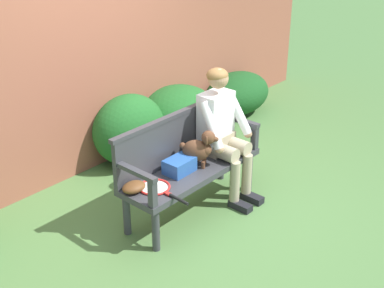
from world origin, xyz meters
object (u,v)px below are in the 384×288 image
dog_on_bench (199,148)px  baseball_glove (134,187)px  person_seated (222,128)px  tennis_racket (157,188)px  sports_bag (179,166)px  garden_bench (192,174)px

dog_on_bench → baseball_glove: bearing=171.4°
dog_on_bench → baseball_glove: (-0.74, 0.11, -0.14)m
person_seated → baseball_glove: size_ratio=6.13×
dog_on_bench → baseball_glove: size_ratio=1.68×
tennis_racket → baseball_glove: (-0.16, 0.12, 0.04)m
person_seated → dog_on_bench: 0.37m
baseball_glove → person_seated: bearing=0.4°
tennis_racket → sports_bag: size_ratio=2.02×
tennis_racket → sports_bag: bearing=9.2°
person_seated → dog_on_bench: bearing=-178.5°
person_seated → dog_on_bench: size_ratio=3.64×
dog_on_bench → sports_bag: 0.25m
tennis_racket → sports_bag: sports_bag is taller
baseball_glove → sports_bag: (0.52, -0.06, 0.03)m
garden_bench → baseball_glove: size_ratio=6.97×
tennis_racket → dog_on_bench: bearing=0.8°
tennis_racket → sports_bag: (0.36, 0.06, 0.06)m
tennis_racket → garden_bench: bearing=3.5°
person_seated → tennis_racket: size_ratio=2.38×
dog_on_bench → baseball_glove: dog_on_bench is taller
garden_bench → baseball_glove: (-0.67, 0.09, 0.11)m
person_seated → dog_on_bench: (-0.36, -0.01, -0.08)m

